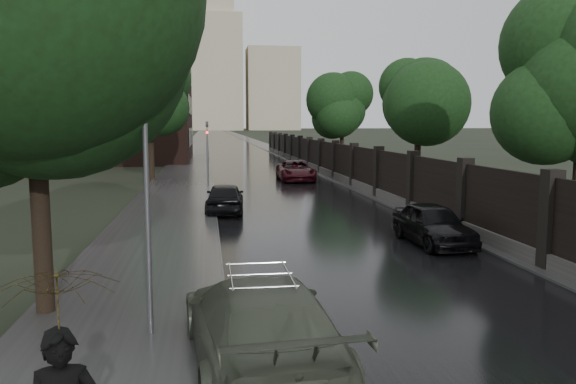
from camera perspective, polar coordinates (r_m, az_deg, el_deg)
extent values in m
plane|color=black|center=(10.27, 18.25, -15.69)|extent=(800.00, 800.00, 0.00)
cube|color=black|center=(198.53, -7.05, 5.85)|extent=(8.00, 420.00, 0.02)
cube|color=#2D2D2D|center=(198.49, -8.79, 5.84)|extent=(4.00, 420.00, 0.16)
cube|color=#2D2D2D|center=(198.73, -5.46, 5.88)|extent=(3.00, 420.00, 0.08)
cube|color=#383533|center=(41.58, 4.20, 1.97)|extent=(0.40, 75.00, 0.50)
cube|color=black|center=(41.49, 4.22, 3.69)|extent=(0.15, 75.00, 2.00)
cube|color=black|center=(78.99, -1.77, 5.17)|extent=(0.45, 0.45, 2.70)
cylinder|color=black|center=(11.90, -24.17, 4.82)|extent=(0.36, 0.36, 7.15)
cylinder|color=black|center=(38.63, -13.74, 5.37)|extent=(0.36, 0.36, 5.85)
sphere|color=black|center=(38.64, -13.85, 8.84)|extent=(4.25, 4.25, 4.25)
cylinder|color=black|center=(32.69, 13.05, 4.84)|extent=(0.36, 0.36, 5.53)
sphere|color=black|center=(32.69, 13.15, 8.72)|extent=(4.08, 4.08, 4.08)
cylinder|color=black|center=(49.89, 5.51, 5.68)|extent=(0.36, 0.36, 5.53)
sphere|color=black|center=(49.88, 5.54, 8.22)|extent=(4.08, 4.08, 4.08)
cylinder|color=#59595E|center=(10.10, -14.12, -1.19)|extent=(0.10, 0.10, 5.00)
cube|color=#59595E|center=(10.06, -14.56, 13.33)|extent=(0.25, 0.12, 0.12)
cylinder|color=#59595E|center=(33.53, -8.16, 2.84)|extent=(0.12, 0.12, 3.00)
imported|color=#59595E|center=(33.45, -8.22, 6.26)|extent=(0.16, 0.20, 1.00)
sphere|color=#FF0C0C|center=(33.30, -8.22, 6.00)|extent=(0.14, 0.14, 0.14)
cube|color=black|center=(62.26, -21.39, 12.17)|extent=(24.00, 18.00, 20.00)
cube|color=tan|center=(310.21, -13.59, 10.18)|extent=(28.00, 22.00, 44.00)
cube|color=tan|center=(311.10, -1.58, 10.36)|extent=(28.00, 22.00, 44.00)
cube|color=tan|center=(309.58, -7.60, 11.81)|extent=(30.00, 30.00, 60.00)
imported|color=#474E3E|center=(9.04, -2.85, -13.32)|extent=(2.56, 5.41, 1.53)
imported|color=black|center=(24.50, -6.43, -0.59)|extent=(1.86, 4.08, 1.36)
imported|color=black|center=(18.64, 14.51, -3.17)|extent=(1.76, 4.04, 1.35)
imported|color=black|center=(37.98, 0.78, 2.17)|extent=(2.37, 5.00, 1.38)
imported|color=black|center=(5.48, -22.54, -7.26)|extent=(1.22, 1.24, 1.00)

